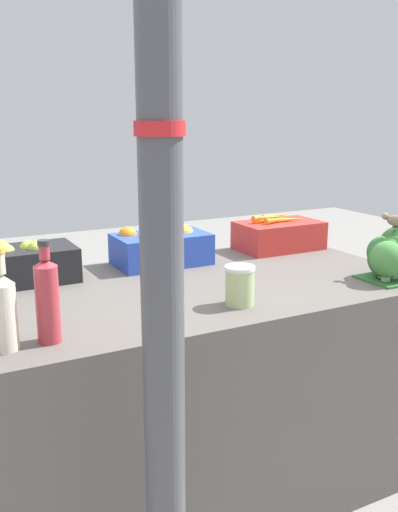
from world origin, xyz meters
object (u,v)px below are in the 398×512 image
apple_crate (19,263)px  pickle_jar (239,286)px  support_pole (160,167)px  broccoli_pile (391,254)px  orange_crate (161,245)px  juice_bottle_ruby (47,299)px  sparrow_bird (395,220)px  carrot_crate (279,234)px  juice_bottle_cloudy (2,309)px

apple_crate → pickle_jar: bearing=-46.0°
apple_crate → support_pole: bearing=-83.3°
apple_crate → broccoli_pile: 1.35m
apple_crate → pickle_jar: (0.57, -0.59, -0.01)m
orange_crate → juice_bottle_ruby: size_ratio=1.34×
apple_crate → sparrow_bird: sparrow_bird is taller
broccoli_pile → carrot_crate: bearing=97.7°
juice_bottle_cloudy → juice_bottle_ruby: juice_bottle_ruby is taller
juice_bottle_ruby → apple_crate: bearing=86.3°
pickle_jar → apple_crate: bearing=134.0°
support_pole → juice_bottle_cloudy: bearing=125.0°
support_pole → juice_bottle_cloudy: support_pole is taller
pickle_jar → sparrow_bird: sparrow_bird is taller
broccoli_pile → pickle_jar: broccoli_pile is taller
orange_crate → pickle_jar: orange_crate is taller
carrot_crate → juice_bottle_cloudy: 1.43m
juice_bottle_cloudy → pickle_jar: (0.72, 0.02, -0.05)m
support_pole → pickle_jar: (0.45, 0.41, -0.42)m
support_pole → juice_bottle_ruby: (-0.16, 0.39, -0.36)m
broccoli_pile → juice_bottle_ruby: juice_bottle_ruby is taller
broccoli_pile → pickle_jar: size_ratio=1.89×
orange_crate → pickle_jar: bearing=-89.1°
apple_crate → broccoli_pile: (1.22, -0.59, 0.02)m
broccoli_pile → orange_crate: bearing=137.9°
support_pole → juice_bottle_cloudy: (-0.27, 0.39, -0.37)m
apple_crate → juice_bottle_ruby: (-0.04, -0.61, 0.05)m
juice_bottle_cloudy → sparrow_bird: juice_bottle_cloudy is taller
pickle_jar → sparrow_bird: size_ratio=0.98×
carrot_crate → sparrow_bird: bearing=-80.5°
juice_bottle_cloudy → pickle_jar: 0.72m
juice_bottle_ruby → support_pole: bearing=-67.9°
support_pole → orange_crate: size_ratio=6.84×
carrot_crate → juice_bottle_ruby: bearing=-152.6°
orange_crate → broccoli_pile: (0.66, -0.59, 0.01)m
apple_crate → sparrow_bird: bearing=-25.2°
sparrow_bird → pickle_jar: bearing=68.3°
support_pole → carrot_crate: 1.48m
juice_bottle_cloudy → pickle_jar: size_ratio=2.13×
broccoli_pile → juice_bottle_ruby: bearing=-179.1°
carrot_crate → juice_bottle_ruby: size_ratio=1.34×
broccoli_pile → pickle_jar: (-0.65, 0.00, -0.03)m
broccoli_pile → support_pole: bearing=-159.6°
broccoli_pile → sparrow_bird: (0.02, 0.01, 0.12)m
broccoli_pile → apple_crate: bearing=154.1°
juice_bottle_ruby → pickle_jar: juice_bottle_ruby is taller
orange_crate → sparrow_bird: (0.67, -0.58, 0.14)m
juice_bottle_cloudy → orange_crate: bearing=40.8°
sparrow_bird → broccoli_pile: bearing=99.1°
orange_crate → broccoli_pile: 0.89m
broccoli_pile → sparrow_bird: bearing=31.3°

